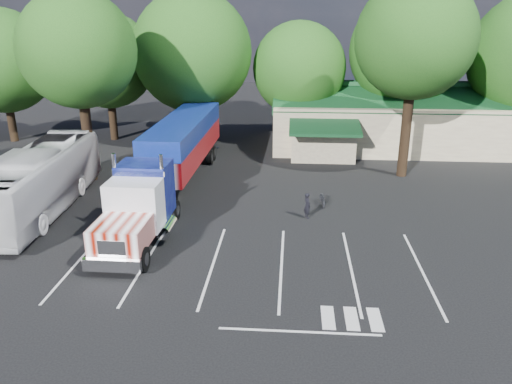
# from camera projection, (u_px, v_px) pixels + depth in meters

# --- Properties ---
(ground) EXTENTS (120.00, 120.00, 0.00)m
(ground) POSITION_uv_depth(u_px,v_px,m) (229.00, 215.00, 28.96)
(ground) COLOR black
(ground) RESTS_ON ground
(event_hall) EXTENTS (24.20, 14.12, 5.55)m
(event_hall) POSITION_uv_depth(u_px,v_px,m) (408.00, 120.00, 43.98)
(event_hall) COLOR beige
(event_hall) RESTS_ON ground
(tree_row_a) EXTENTS (9.00, 9.00, 11.68)m
(tree_row_a) POSITION_uv_depth(u_px,v_px,m) (2.00, 61.00, 43.58)
(tree_row_a) COLOR black
(tree_row_a) RESTS_ON ground
(tree_row_b) EXTENTS (8.40, 8.40, 11.35)m
(tree_row_b) POSITION_uv_depth(u_px,v_px,m) (107.00, 61.00, 44.18)
(tree_row_b) COLOR black
(tree_row_b) RESTS_ON ground
(tree_row_c) EXTENTS (10.00, 10.00, 13.05)m
(tree_row_c) POSITION_uv_depth(u_px,v_px,m) (192.00, 52.00, 41.81)
(tree_row_c) COLOR black
(tree_row_c) RESTS_ON ground
(tree_row_d) EXTENTS (8.00, 8.00, 10.60)m
(tree_row_d) POSITION_uv_depth(u_px,v_px,m) (299.00, 69.00, 42.89)
(tree_row_d) COLOR black
(tree_row_d) RESTS_ON ground
(tree_row_e) EXTENTS (9.60, 9.60, 12.90)m
(tree_row_e) POSITION_uv_depth(u_px,v_px,m) (406.00, 51.00, 42.23)
(tree_row_e) COLOR black
(tree_row_e) RESTS_ON ground
(tree_near_left) EXTENTS (7.60, 7.60, 12.65)m
(tree_near_left) POSITION_uv_depth(u_px,v_px,m) (78.00, 50.00, 32.36)
(tree_near_left) COLOR black
(tree_near_left) RESTS_ON ground
(tree_near_right) EXTENTS (8.00, 8.00, 13.50)m
(tree_near_right) POSITION_uv_depth(u_px,v_px,m) (415.00, 39.00, 32.95)
(tree_near_right) COLOR black
(tree_near_right) RESTS_ON ground
(semi_truck) EXTENTS (3.54, 21.53, 4.50)m
(semi_truck) POSITION_uv_depth(u_px,v_px,m) (175.00, 154.00, 32.08)
(semi_truck) COLOR black
(semi_truck) RESTS_ON ground
(woman) EXTENTS (0.55, 0.65, 1.50)m
(woman) POSITION_uv_depth(u_px,v_px,m) (307.00, 205.00, 28.39)
(woman) COLOR black
(woman) RESTS_ON ground
(bicycle) EXTENTS (0.71, 1.68, 0.86)m
(bicycle) POSITION_uv_depth(u_px,v_px,m) (323.00, 198.00, 30.43)
(bicycle) COLOR black
(bicycle) RESTS_ON ground
(tour_bus) EXTENTS (4.08, 13.56, 3.73)m
(tour_bus) POSITION_uv_depth(u_px,v_px,m) (39.00, 180.00, 29.12)
(tour_bus) COLOR silver
(tour_bus) RESTS_ON ground
(silver_sedan) EXTENTS (4.97, 3.05, 1.55)m
(silver_sedan) POSITION_uv_depth(u_px,v_px,m) (310.00, 145.00, 41.49)
(silver_sedan) COLOR #9EA2A6
(silver_sedan) RESTS_ON ground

